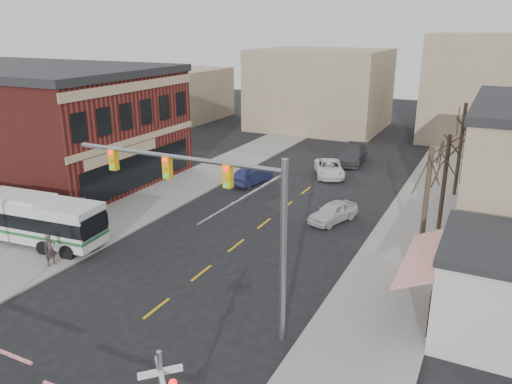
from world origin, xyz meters
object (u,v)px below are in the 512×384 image
traffic_signal_mast (221,203)px  pedestrian_near (50,250)px  transit_bus (20,216)px  car_d (352,155)px  car_c (329,168)px  car_b (252,176)px  pedestrian_far (85,210)px  car_a (333,212)px

traffic_signal_mast → pedestrian_near: bearing=177.2°
transit_bus → pedestrian_near: 4.81m
traffic_signal_mast → car_d: (-2.51, 29.67, -4.95)m
car_c → pedestrian_near: 25.31m
car_b → car_d: 11.89m
traffic_signal_mast → pedestrian_far: bearing=156.9°
transit_bus → car_d: 30.40m
car_b → pedestrian_near: 18.98m
car_a → pedestrian_far: pedestrian_far is taller
transit_bus → car_a: transit_bus is taller
transit_bus → car_c: (12.66, 22.14, -0.95)m
car_c → car_b: bearing=-159.0°
transit_bus → traffic_signal_mast: traffic_signal_mast is taller
traffic_signal_mast → pedestrian_far: traffic_signal_mast is taller
transit_bus → traffic_signal_mast: size_ratio=1.10×
pedestrian_far → transit_bus: bearing=-178.3°
car_c → car_d: (0.61, 5.20, 0.11)m
car_a → pedestrian_far: 16.80m
transit_bus → car_a: bearing=35.6°
traffic_signal_mast → pedestrian_far: 16.10m
car_d → pedestrian_near: 30.44m
car_b → pedestrian_far: (-5.90, -13.22, 0.38)m
car_d → car_a: bearing=-82.4°
transit_bus → pedestrian_far: size_ratio=6.01×
transit_bus → car_d: (13.28, 27.34, -0.84)m
car_c → transit_bus: bearing=-144.1°
pedestrian_near → traffic_signal_mast: bearing=-77.4°
car_b → pedestrian_far: pedestrian_far is taller
pedestrian_near → pedestrian_far: bearing=42.3°
car_b → pedestrian_near: bearing=90.1°
pedestrian_far → car_b: bearing=1.3°
traffic_signal_mast → car_c: 25.19m
car_c → pedestrian_far: (-11.03, -18.42, 0.37)m
transit_bus → car_b: 18.56m
car_d → pedestrian_far: 26.34m
traffic_signal_mast → car_b: 21.57m
car_a → car_c: (-3.72, 10.40, 0.02)m
traffic_signal_mast → transit_bus: bearing=171.6°
car_d → pedestrian_far: (-11.65, -23.62, 0.26)m
transit_bus → traffic_signal_mast: 16.48m
car_b → car_c: (5.14, 5.20, 0.01)m
transit_bus → car_a: (16.38, 11.74, -0.96)m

